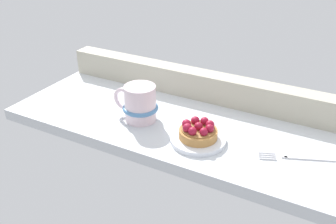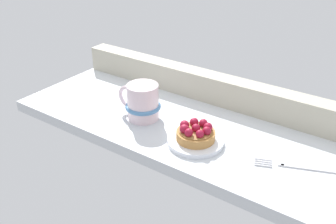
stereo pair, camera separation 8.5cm
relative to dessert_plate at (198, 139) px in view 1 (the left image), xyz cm
name	(u,v)px [view 1 (the left image)]	position (x,y,z in cm)	size (l,w,h in cm)	color
ground_plane	(189,127)	(-5.35, 6.59, -1.89)	(89.75, 33.61, 2.81)	silver
window_rail_back	(212,87)	(-5.35, 20.76, 3.16)	(87.96, 5.26, 7.29)	#B2AD99
dessert_plate	(198,139)	(0.00, 0.00, 0.00)	(12.54, 12.54, 1.04)	silver
raspberry_tart	(198,131)	(-0.04, 0.03, 2.16)	(8.55, 8.55, 3.93)	#B77F42
coffee_mug	(139,104)	(-16.64, 2.28, 3.84)	(12.06, 8.74, 8.98)	silver
dessert_fork	(300,158)	(21.43, 3.95, -0.19)	(16.68, 7.89, 0.60)	silver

